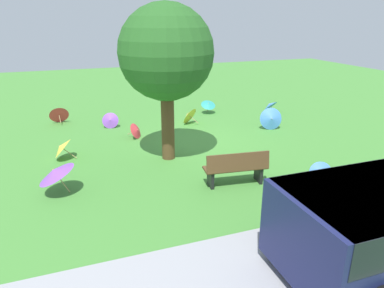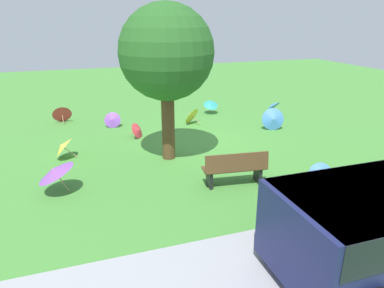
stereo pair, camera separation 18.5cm
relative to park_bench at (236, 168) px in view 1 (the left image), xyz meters
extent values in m
plane|color=#478C38|center=(0.11, -2.98, -0.47)|extent=(40.00, 40.00, 0.00)
cube|color=#9E9EA3|center=(0.11, 3.69, -0.46)|extent=(40.00, 3.55, 0.01)
cube|color=black|center=(-0.48, 3.65, 0.79)|extent=(2.59, 1.94, 0.55)
cylinder|color=black|center=(0.21, 2.69, -0.09)|extent=(0.76, 0.22, 0.76)
cube|color=brown|center=(-0.01, -0.07, -0.02)|extent=(1.64, 0.64, 0.05)
cube|color=brown|center=(0.02, 0.13, 0.21)|extent=(1.60, 0.30, 0.45)
cube|color=black|center=(0.63, -0.15, -0.24)|extent=(0.13, 0.41, 0.45)
cube|color=black|center=(-0.64, 0.01, -0.24)|extent=(0.13, 0.41, 0.45)
cylinder|color=brown|center=(1.09, -2.32, 0.69)|extent=(0.38, 0.38, 2.31)
sphere|color=#286023|center=(1.09, -2.32, 2.63)|extent=(2.64, 2.64, 2.64)
cylinder|color=tan|center=(-2.12, 0.50, -0.27)|extent=(0.14, 0.33, 0.18)
cone|color=#4C8CE5|center=(-2.05, 0.70, -0.17)|extent=(0.69, 0.53, 0.59)
sphere|color=tan|center=(-2.03, 0.74, -0.15)|extent=(0.05, 0.06, 0.05)
cylinder|color=tan|center=(4.13, -7.11, -0.24)|extent=(0.06, 0.42, 0.23)
cone|color=#D8383F|center=(4.15, -7.38, -0.10)|extent=(0.79, 0.55, 0.73)
sphere|color=tan|center=(4.15, -7.45, -0.06)|extent=(0.04, 0.05, 0.05)
cylinder|color=tan|center=(1.78, -4.58, -0.29)|extent=(0.27, 0.21, 0.17)
cone|color=#D8383F|center=(1.62, -4.46, -0.19)|extent=(0.62, 0.66, 0.55)
sphere|color=tan|center=(1.58, -4.43, -0.16)|extent=(0.06, 0.06, 0.05)
cylinder|color=tan|center=(4.08, -1.01, -0.21)|extent=(0.26, 0.05, 0.50)
cone|color=purple|center=(4.24, -1.03, 0.10)|extent=(0.98, 1.00, 0.54)
sphere|color=tan|center=(4.27, -1.03, 0.17)|extent=(0.05, 0.04, 0.05)
cylinder|color=tan|center=(3.88, -3.25, -0.30)|extent=(0.38, 0.12, 0.34)
cone|color=yellow|center=(4.10, -3.31, -0.09)|extent=(0.72, 0.82, 0.62)
sphere|color=tan|center=(4.15, -3.32, -0.05)|extent=(0.06, 0.05, 0.05)
cylinder|color=tan|center=(-4.67, -5.71, -0.31)|extent=(0.16, 0.26, 0.31)
cone|color=#4C8CE5|center=(-4.58, -5.87, -0.11)|extent=(0.84, 0.81, 0.54)
sphere|color=tan|center=(-4.55, -5.91, -0.06)|extent=(0.06, 0.06, 0.05)
cylinder|color=tan|center=(2.27, -6.20, -0.27)|extent=(0.11, 0.31, 0.18)
cone|color=purple|center=(2.32, -6.01, -0.17)|extent=(0.70, 0.53, 0.59)
sphere|color=tan|center=(2.33, -5.97, -0.15)|extent=(0.05, 0.06, 0.05)
cylinder|color=tan|center=(-0.83, -5.32, -0.27)|extent=(0.27, 0.33, 0.25)
cone|color=yellow|center=(-0.67, -5.52, -0.12)|extent=(0.87, 0.84, 0.70)
sphere|color=tan|center=(-0.63, -5.57, -0.08)|extent=(0.06, 0.06, 0.05)
cylinder|color=tan|center=(-3.43, -4.07, -0.14)|extent=(0.18, 0.55, 0.17)
cone|color=#4C8CE5|center=(-3.33, -3.73, -0.05)|extent=(0.90, 0.59, 0.84)
sphere|color=tan|center=(-3.30, -3.66, -0.02)|extent=(0.05, 0.05, 0.04)
cylinder|color=tan|center=(-2.00, -6.80, -0.27)|extent=(0.04, 0.21, 0.38)
cone|color=teal|center=(-1.99, -6.68, -0.05)|extent=(0.67, 0.65, 0.37)
sphere|color=tan|center=(-1.99, -6.66, 0.00)|extent=(0.04, 0.05, 0.05)
camera|label=1|loc=(3.77, 7.19, 3.56)|focal=32.98mm
camera|label=2|loc=(3.59, 7.25, 3.56)|focal=32.98mm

